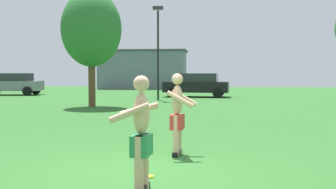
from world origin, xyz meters
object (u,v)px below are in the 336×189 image
car_black_far_end (197,85)px  tree_behind_players (91,29)px  frisbee (146,176)px  lamp_post (158,43)px  player_in_green (141,131)px  car_gray_near_post (12,84)px  player_near (178,112)px

car_black_far_end → tree_behind_players: 10.09m
frisbee → car_black_far_end: bearing=89.5°
tree_behind_players → lamp_post: bearing=62.1°
player_in_green → car_gray_near_post: player_in_green is taller
player_in_green → car_black_far_end: (0.11, 22.38, -0.04)m
player_near → lamp_post: lamp_post is taller
player_near → tree_behind_players: bearing=113.9°
car_black_far_end → lamp_post: bearing=-122.6°
frisbee → tree_behind_players: tree_behind_players is taller
player_near → car_black_far_end: bearing=90.6°
car_gray_near_post → lamp_post: size_ratio=0.80×
player_in_green → car_black_far_end: player_in_green is taller
frisbee → tree_behind_players: (-4.64, 13.14, 3.71)m
player_in_green → frisbee: size_ratio=6.78×
tree_behind_players → player_near: bearing=-66.1°
player_near → tree_behind_players: size_ratio=0.30×
player_near → car_gray_near_post: player_near is taller
player_near → player_in_green: bearing=-96.5°
frisbee → car_black_far_end: (0.17, 21.53, 0.81)m
player_in_green → tree_behind_players: size_ratio=0.30×
lamp_post → frisbee: bearing=-83.6°
frisbee → car_gray_near_post: (-13.29, 22.54, 0.81)m
frisbee → car_gray_near_post: size_ratio=0.05×
car_black_far_end → lamp_post: size_ratio=0.81×
player_in_green → car_gray_near_post: 26.94m
player_in_green → car_gray_near_post: (-13.35, 23.40, -0.04)m
car_gray_near_post → car_black_far_end: 13.50m
frisbee → lamp_post: 18.50m
lamp_post → tree_behind_players: (-2.61, -4.93, 0.32)m
car_black_far_end → tree_behind_players: tree_behind_players is taller
tree_behind_players → car_black_far_end: bearing=60.1°
player_near → car_black_far_end: (-0.20, 19.69, -0.05)m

